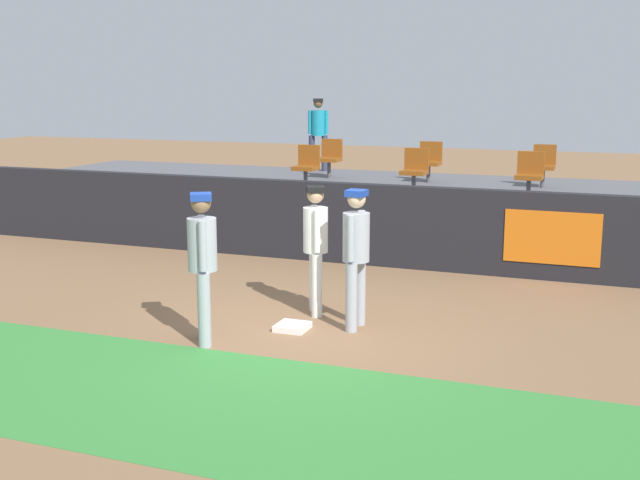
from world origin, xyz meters
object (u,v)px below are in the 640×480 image
seat_front_left (307,164)px  seat_back_center (430,160)px  player_coach_visitor (203,257)px  seat_back_left (330,156)px  spectator_hooded (318,129)px  seat_front_center (415,168)px  seat_front_right (530,173)px  first_base (292,327)px  player_runner_visitor (356,249)px  seat_back_right (544,163)px  player_fielder_home (316,241)px

seat_front_left → seat_back_center: same height
player_coach_visitor → seat_back_left: 8.20m
spectator_hooded → seat_front_center: bearing=116.7°
player_coach_visitor → spectator_hooded: 9.56m
seat_front_right → spectator_hooded: bearing=150.0°
first_base → seat_front_left: (-1.97, 5.42, 1.53)m
player_coach_visitor → seat_front_left: bearing=159.9°
player_runner_visitor → seat_back_right: (1.65, 6.85, 0.52)m
player_fielder_home → player_runner_visitor: (0.72, -0.44, 0.03)m
player_runner_visitor → seat_back_left: (-2.87, 6.85, 0.52)m
player_fielder_home → player_runner_visitor: player_runner_visitor is taller
spectator_hooded → first_base: bearing=89.7°
player_runner_visitor → player_fielder_home: bearing=-120.1°
spectator_hooded → seat_back_center: bearing=138.7°
player_fielder_home → seat_back_center: 6.44m
first_base → spectator_hooded: (-2.88, 8.42, 2.04)m
seat_back_left → spectator_hooded: size_ratio=0.50×
seat_back_right → player_fielder_home: bearing=-110.3°
player_fielder_home → seat_back_right: bearing=132.8°
player_coach_visitor → seat_front_center: 6.38m
player_runner_visitor → seat_front_center: size_ratio=2.16×
seat_back_left → seat_front_right: 4.80m
player_runner_visitor → seat_back_right: seat_back_right is taller
seat_back_center → seat_front_right: 2.87m
player_coach_visitor → seat_back_right: size_ratio=2.20×
player_coach_visitor → spectator_hooded: bearing=162.0°
first_base → seat_back_left: 7.69m
player_fielder_home → seat_back_left: seat_back_left is taller
seat_back_right → seat_back_left: bearing=180.0°
first_base → player_fielder_home: 1.28m
player_coach_visitor → spectator_hooded: spectator_hooded is taller
player_fielder_home → seat_back_center: size_ratio=2.11×
player_fielder_home → seat_back_left: (-2.15, 6.41, 0.55)m
seat_front_center → spectator_hooded: spectator_hooded is taller
seat_front_left → spectator_hooded: bearing=107.0°
seat_front_center → seat_front_right: same height
seat_back_right → player_coach_visitor: bearing=-111.5°
seat_back_center → seat_back_right: size_ratio=1.00×
first_base → seat_front_center: size_ratio=0.48×
seat_back_center → seat_front_right: same height
seat_back_center → seat_front_center: (0.14, -1.80, -0.00)m
player_runner_visitor → seat_back_right: 7.07m
seat_back_right → seat_front_right: size_ratio=1.00×
seat_back_center → seat_back_left: same height
seat_front_left → player_runner_visitor: bearing=-61.9°
seat_front_center → first_base: bearing=-92.3°
seat_front_center → seat_back_center: bearing=94.5°
seat_front_center → spectator_hooded: (-3.10, 3.00, 0.51)m
seat_back_right → seat_back_center: bearing=180.0°
first_base → player_coach_visitor: player_coach_visitor is taller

